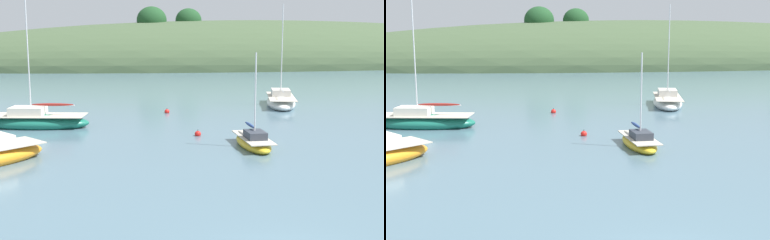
% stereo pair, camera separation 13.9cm
% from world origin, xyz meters
% --- Properties ---
extents(far_shoreline_hill, '(150.00, 36.00, 20.44)m').
position_xyz_m(far_shoreline_hill, '(25.03, 88.95, 0.05)').
color(far_shoreline_hill, '#425638').
rests_on(far_shoreline_hill, ground).
extents(sailboat_red_portside, '(1.79, 5.07, 6.03)m').
position_xyz_m(sailboat_red_portside, '(3.33, 16.62, 0.33)').
color(sailboat_red_portside, gold).
rests_on(sailboat_red_portside, ground).
extents(sailboat_grey_yawl, '(4.49, 8.19, 9.79)m').
position_xyz_m(sailboat_grey_yawl, '(10.64, 33.08, 0.46)').
color(sailboat_grey_yawl, white).
rests_on(sailboat_grey_yawl, ground).
extents(sailboat_cream_ketch, '(8.17, 4.01, 10.28)m').
position_xyz_m(sailboat_cream_ketch, '(-10.90, 25.46, 0.46)').
color(sailboat_cream_ketch, '#196B56').
rests_on(sailboat_cream_ketch, ground).
extents(mooring_buoy_inner, '(0.44, 0.44, 0.54)m').
position_xyz_m(mooring_buoy_inner, '(0.48, 20.49, 0.12)').
color(mooring_buoy_inner, red).
rests_on(mooring_buoy_inner, ground).
extents(mooring_buoy_channel, '(0.44, 0.44, 0.54)m').
position_xyz_m(mooring_buoy_channel, '(-0.53, 30.58, 0.12)').
color(mooring_buoy_channel, red).
rests_on(mooring_buoy_channel, ground).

